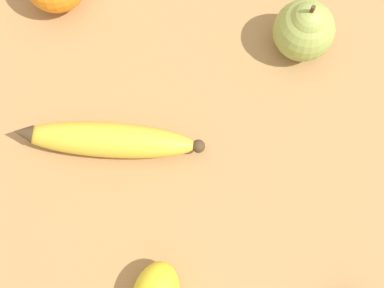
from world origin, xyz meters
name	(u,v)px	position (x,y,z in m)	size (l,w,h in m)	color
ground_plane	(203,115)	(0.00, 0.00, 0.00)	(3.00, 3.00, 0.00)	#A87A47
banana	(107,140)	(-0.11, -0.06, 0.02)	(0.23, 0.06, 0.04)	gold
pear	(304,29)	(0.11, 0.12, 0.04)	(0.08, 0.08, 0.10)	#99A84C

